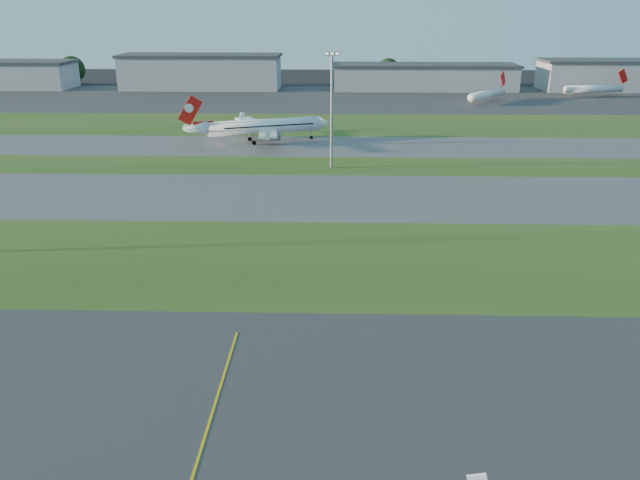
{
  "coord_description": "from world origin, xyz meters",
  "views": [
    {
      "loc": [
        16.13,
        -32.52,
        34.85
      ],
      "look_at": [
        14.15,
        41.82,
        7.0
      ],
      "focal_mm": 35.0,
      "sensor_mm": 36.0,
      "label": 1
    }
  ],
  "objects_px": {
    "airliner_taxiing": "(263,127)",
    "mini_jet_far": "(594,89)",
    "mini_jet_near": "(487,94)",
    "light_mast_centre": "(332,103)"
  },
  "relations": [
    {
      "from": "airliner_taxiing",
      "to": "mini_jet_far",
      "type": "xyz_separation_m",
      "value": [
        125.94,
        95.58,
        -0.94
      ]
    },
    {
      "from": "airliner_taxiing",
      "to": "mini_jet_far",
      "type": "relative_size",
      "value": 1.31
    },
    {
      "from": "mini_jet_near",
      "to": "mini_jet_far",
      "type": "height_order",
      "value": "same"
    },
    {
      "from": "mini_jet_near",
      "to": "light_mast_centre",
      "type": "distance_m",
      "value": 122.36
    },
    {
      "from": "mini_jet_near",
      "to": "mini_jet_far",
      "type": "bearing_deg",
      "value": -30.6
    },
    {
      "from": "mini_jet_near",
      "to": "airliner_taxiing",
      "type": "bearing_deg",
      "value": 173.45
    },
    {
      "from": "airliner_taxiing",
      "to": "mini_jet_near",
      "type": "bearing_deg",
      "value": -155.15
    },
    {
      "from": "airliner_taxiing",
      "to": "light_mast_centre",
      "type": "distance_m",
      "value": 36.09
    },
    {
      "from": "airliner_taxiing",
      "to": "light_mast_centre",
      "type": "bearing_deg",
      "value": 103.4
    },
    {
      "from": "airliner_taxiing",
      "to": "mini_jet_near",
      "type": "height_order",
      "value": "airliner_taxiing"
    }
  ]
}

